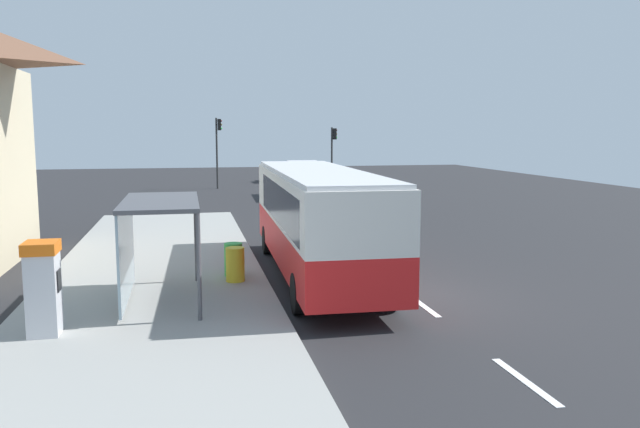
% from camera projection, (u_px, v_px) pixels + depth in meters
% --- Properties ---
extents(ground_plane, '(56.00, 92.00, 0.04)m').
position_uv_depth(ground_plane, '(304.00, 222.00, 30.51)').
color(ground_plane, '#262628').
extents(sidewalk_platform, '(6.20, 30.00, 0.18)m').
position_uv_depth(sidewalk_platform, '(155.00, 286.00, 17.54)').
color(sidewalk_platform, '#999993').
rests_on(sidewalk_platform, ground).
extents(lane_stripe_seg_0, '(0.16, 2.20, 0.01)m').
position_uv_depth(lane_stripe_seg_0, '(525.00, 381.00, 11.15)').
color(lane_stripe_seg_0, silver).
rests_on(lane_stripe_seg_0, ground).
extents(lane_stripe_seg_1, '(0.16, 2.20, 0.01)m').
position_uv_depth(lane_stripe_seg_1, '(422.00, 305.00, 16.00)').
color(lane_stripe_seg_1, silver).
rests_on(lane_stripe_seg_1, ground).
extents(lane_stripe_seg_2, '(0.16, 2.20, 0.01)m').
position_uv_depth(lane_stripe_seg_2, '(367.00, 264.00, 20.85)').
color(lane_stripe_seg_2, silver).
rests_on(lane_stripe_seg_2, ground).
extents(lane_stripe_seg_3, '(0.16, 2.20, 0.01)m').
position_uv_depth(lane_stripe_seg_3, '(333.00, 239.00, 25.70)').
color(lane_stripe_seg_3, silver).
rests_on(lane_stripe_seg_3, ground).
extents(lane_stripe_seg_4, '(0.16, 2.20, 0.01)m').
position_uv_depth(lane_stripe_seg_4, '(309.00, 222.00, 30.55)').
color(lane_stripe_seg_4, silver).
rests_on(lane_stripe_seg_4, ground).
extents(lane_stripe_seg_5, '(0.16, 2.20, 0.01)m').
position_uv_depth(lane_stripe_seg_5, '(292.00, 209.00, 35.40)').
color(lane_stripe_seg_5, silver).
rests_on(lane_stripe_seg_5, ground).
extents(lane_stripe_seg_6, '(0.16, 2.20, 0.01)m').
position_uv_depth(lane_stripe_seg_6, '(279.00, 199.00, 40.26)').
color(lane_stripe_seg_6, silver).
rests_on(lane_stripe_seg_6, ground).
extents(lane_stripe_seg_7, '(0.16, 2.20, 0.01)m').
position_uv_depth(lane_stripe_seg_7, '(269.00, 192.00, 45.11)').
color(lane_stripe_seg_7, silver).
rests_on(lane_stripe_seg_7, ground).
extents(bus, '(2.80, 11.07, 3.21)m').
position_uv_depth(bus, '(317.00, 216.00, 18.81)').
color(bus, red).
rests_on(bus, ground).
extents(white_van, '(2.21, 5.28, 2.30)m').
position_uv_depth(white_van, '(307.00, 177.00, 41.50)').
color(white_van, silver).
rests_on(white_van, ground).
extents(sedan_near, '(2.00, 4.48, 1.52)m').
position_uv_depth(sedan_near, '(280.00, 173.00, 53.81)').
color(sedan_near, '#A51919').
rests_on(sedan_near, ground).
extents(ticket_machine, '(0.66, 0.76, 1.94)m').
position_uv_depth(ticket_machine, '(43.00, 287.00, 13.04)').
color(ticket_machine, silver).
rests_on(ticket_machine, sidewalk_platform).
extents(recycling_bin_yellow, '(0.52, 0.52, 0.95)m').
position_uv_depth(recycling_bin_yellow, '(235.00, 264.00, 17.72)').
color(recycling_bin_yellow, yellow).
rests_on(recycling_bin_yellow, sidewalk_platform).
extents(recycling_bin_green, '(0.52, 0.52, 0.95)m').
position_uv_depth(recycling_bin_green, '(233.00, 259.00, 18.40)').
color(recycling_bin_green, green).
rests_on(recycling_bin_green, sidewalk_platform).
extents(traffic_light_near_side, '(0.49, 0.28, 4.57)m').
position_uv_depth(traffic_light_near_side, '(333.00, 147.00, 48.33)').
color(traffic_light_near_side, '#2D2D2D').
rests_on(traffic_light_near_side, ground).
extents(traffic_light_far_side, '(0.49, 0.28, 5.26)m').
position_uv_depth(traffic_light_far_side, '(218.00, 142.00, 47.30)').
color(traffic_light_far_side, '#2D2D2D').
rests_on(traffic_light_far_side, ground).
extents(bus_shelter, '(1.80, 4.00, 2.50)m').
position_uv_depth(bus_shelter, '(148.00, 224.00, 15.49)').
color(bus_shelter, '#4C4C51').
rests_on(bus_shelter, sidewalk_platform).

